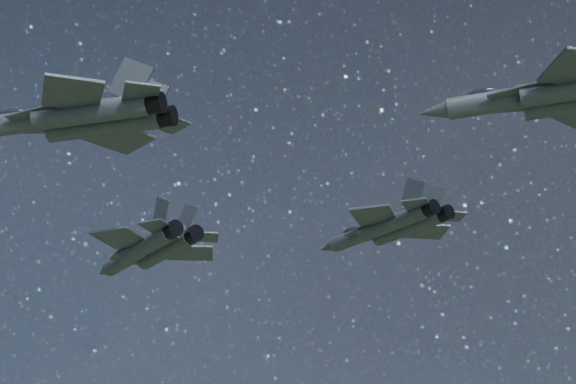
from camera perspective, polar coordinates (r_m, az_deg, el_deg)
The scene contains 4 objects.
jet_lead at distance 75.05m, azimuth -8.23°, elevation -3.32°, with size 15.16×10.07×3.86m.
jet_left at distance 82.14m, azimuth 6.09°, elevation -2.01°, with size 15.57×10.50×3.93m.
jet_right at distance 60.26m, azimuth -12.23°, elevation 4.34°, with size 15.58×10.47×3.93m.
jet_slot at distance 63.83m, azimuth 16.06°, elevation 5.64°, with size 16.63×11.36×4.18m.
Camera 1 is at (35.29, -47.37, 127.89)m, focal length 60.00 mm.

